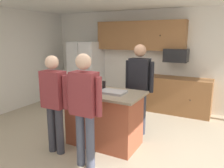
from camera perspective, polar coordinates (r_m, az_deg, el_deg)
name	(u,v)px	position (r m, az deg, el deg)	size (l,w,h in m)	color
floor	(106,148)	(4.04, -1.65, -16.14)	(7.04, 7.04, 0.00)	#B7A88E
back_wall	(156,59)	(6.18, 11.13, 6.25)	(6.40, 0.10, 2.60)	white
cabinet_run_upper	(140,36)	(6.09, 7.13, 12.19)	(2.40, 0.38, 0.75)	#936038
cabinet_run_lower	(174,95)	(5.88, 15.50, -2.70)	(1.80, 0.63, 0.90)	#936038
refrigerator	(86,71)	(6.72, -6.68, 3.24)	(0.87, 0.76, 1.76)	white
microwave_over_range	(176,55)	(5.73, 16.11, 7.06)	(0.56, 0.40, 0.32)	black
kitchen_island	(104,118)	(4.01, -2.01, -8.66)	(1.36, 0.82, 0.97)	#9E4C33
person_guest_by_door	(54,99)	(3.70, -14.65, -3.64)	(0.57, 0.22, 1.63)	#383842
person_guest_right	(84,104)	(3.19, -7.09, -5.08)	(0.57, 0.22, 1.69)	#4C5166
person_elder_center	(139,83)	(4.32, 6.98, 0.23)	(0.57, 0.23, 1.77)	#383842
glass_short_whisky	(104,85)	(4.06, -2.09, -0.26)	(0.06, 0.06, 0.15)	black
mug_blue_stoneware	(89,89)	(3.85, -5.96, -1.34)	(0.13, 0.09, 0.10)	white
mug_ceramic_white	(96,89)	(3.83, -4.21, -1.40)	(0.13, 0.09, 0.10)	white
tumbler_amber	(83,89)	(3.81, -7.53, -1.39)	(0.06, 0.06, 0.12)	black
serving_tray	(113,92)	(3.76, 0.14, -2.08)	(0.44, 0.30, 0.04)	#B7B7BC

